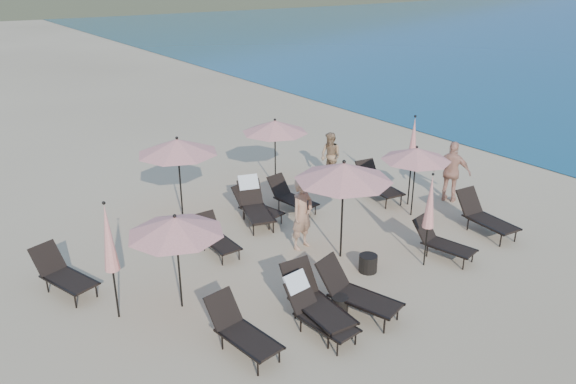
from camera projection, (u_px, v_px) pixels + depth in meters
ground at (384, 282)px, 12.74m from camera, size 800.00×800.00×0.00m
lounger_0 at (241, 330)px, 10.36m from camera, size 0.84×1.70×0.94m
lounger_1 at (315, 309)px, 10.90m from camera, size 0.77×1.69×1.02m
lounger_2 at (315, 300)px, 11.18m from camera, size 0.80×1.87×1.05m
lounger_3 at (355, 292)px, 11.48m from camera, size 1.17×1.91×1.03m
lounger_4 at (442, 241)px, 13.73m from camera, size 0.90×1.63×0.89m
lounger_5 at (484, 216)px, 14.96m from camera, size 0.84×1.83×1.02m
lounger_6 at (63, 273)px, 12.24m from camera, size 1.11×1.76×0.95m
lounger_7 at (216, 237)px, 13.96m from camera, size 0.58×1.49×0.86m
lounger_8 at (254, 203)px, 15.62m from camera, size 1.16×1.92×1.13m
lounger_9 at (256, 206)px, 15.73m from camera, size 0.92×1.66×0.90m
lounger_10 at (291, 196)px, 16.34m from camera, size 0.85×1.68×0.92m
lounger_11 at (378, 183)px, 17.18m from camera, size 0.91×1.85×1.02m
umbrella_open_0 at (175, 226)px, 11.14m from camera, size 1.98×1.98×2.13m
umbrella_open_1 at (344, 172)px, 13.04m from camera, size 2.34×2.34×2.52m
umbrella_open_2 at (416, 154)px, 15.46m from camera, size 1.94×1.94×2.09m
umbrella_open_3 at (177, 146)px, 15.21m from camera, size 2.23×2.23×2.40m
umbrella_open_4 at (275, 127)px, 17.53m from camera, size 2.10×2.10×2.26m
umbrella_closed_0 at (430, 202)px, 12.86m from camera, size 0.28×0.28×2.36m
umbrella_closed_1 at (413, 143)px, 16.15m from camera, size 0.32×0.32×2.75m
umbrella_closed_2 at (109, 239)px, 10.82m from camera, size 0.30×0.30×2.57m
side_table_0 at (340, 306)px, 11.50m from camera, size 0.36×0.36×0.41m
side_table_1 at (368, 263)px, 13.13m from camera, size 0.43×0.43×0.42m
beachgoer_a at (302, 214)px, 13.98m from camera, size 0.75×0.57×1.84m
beachgoer_b at (330, 156)px, 18.64m from camera, size 0.68×0.83×1.58m
beachgoer_c at (452, 172)px, 16.79m from camera, size 0.91×1.19×1.87m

